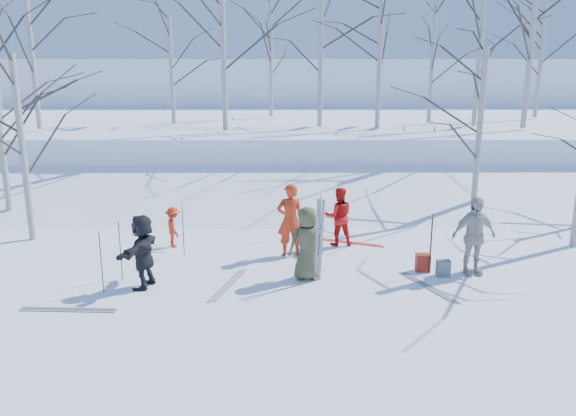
{
  "coord_description": "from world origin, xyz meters",
  "views": [
    {
      "loc": [
        -0.1,
        -11.61,
        4.65
      ],
      "look_at": [
        0.0,
        1.5,
        1.3
      ],
      "focal_mm": 35.0,
      "sensor_mm": 36.0,
      "label": 1
    }
  ],
  "objects_px": {
    "skier_redor_behind": "(339,216)",
    "backpack_dark": "(313,247)",
    "backpack_grey": "(443,268)",
    "skier_red_seated": "(173,227)",
    "skier_olive_center": "(307,243)",
    "skier_cream_east": "(474,236)",
    "dog": "(317,263)",
    "skier_grey_west": "(143,251)",
    "backpack_red": "(423,263)",
    "skier_red_north": "(290,220)"
  },
  "relations": [
    {
      "from": "skier_red_seated",
      "to": "skier_grey_west",
      "type": "distance_m",
      "value": 2.77
    },
    {
      "from": "skier_olive_center",
      "to": "skier_grey_west",
      "type": "bearing_deg",
      "value": -4.71
    },
    {
      "from": "skier_cream_east",
      "to": "dog",
      "type": "relative_size",
      "value": 3.23
    },
    {
      "from": "backpack_dark",
      "to": "skier_red_seated",
      "type": "bearing_deg",
      "value": 169.59
    },
    {
      "from": "skier_red_seated",
      "to": "backpack_grey",
      "type": "relative_size",
      "value": 2.82
    },
    {
      "from": "skier_red_seated",
      "to": "skier_grey_west",
      "type": "height_order",
      "value": "skier_grey_west"
    },
    {
      "from": "skier_olive_center",
      "to": "dog",
      "type": "xyz_separation_m",
      "value": [
        0.24,
        0.34,
        -0.59
      ]
    },
    {
      "from": "skier_redor_behind",
      "to": "skier_cream_east",
      "type": "bearing_deg",
      "value": 138.03
    },
    {
      "from": "skier_olive_center",
      "to": "backpack_dark",
      "type": "xyz_separation_m",
      "value": [
        0.23,
        1.63,
        -0.62
      ]
    },
    {
      "from": "skier_redor_behind",
      "to": "backpack_red",
      "type": "bearing_deg",
      "value": 127.21
    },
    {
      "from": "skier_red_seated",
      "to": "skier_cream_east",
      "type": "xyz_separation_m",
      "value": [
        7.18,
        -2.04,
        0.37
      ]
    },
    {
      "from": "dog",
      "to": "backpack_red",
      "type": "relative_size",
      "value": 1.34
    },
    {
      "from": "backpack_red",
      "to": "skier_olive_center",
      "type": "bearing_deg",
      "value": -170.86
    },
    {
      "from": "skier_red_north",
      "to": "backpack_dark",
      "type": "height_order",
      "value": "skier_red_north"
    },
    {
      "from": "skier_red_north",
      "to": "skier_olive_center",
      "type": "bearing_deg",
      "value": 92.52
    },
    {
      "from": "skier_redor_behind",
      "to": "backpack_dark",
      "type": "relative_size",
      "value": 3.89
    },
    {
      "from": "skier_olive_center",
      "to": "backpack_grey",
      "type": "xyz_separation_m",
      "value": [
        3.1,
        0.12,
        -0.63
      ]
    },
    {
      "from": "backpack_dark",
      "to": "skier_cream_east",
      "type": "bearing_deg",
      "value": -21.23
    },
    {
      "from": "skier_cream_east",
      "to": "backpack_grey",
      "type": "bearing_deg",
      "value": 178.46
    },
    {
      "from": "skier_olive_center",
      "to": "skier_cream_east",
      "type": "xyz_separation_m",
      "value": [
        3.77,
        0.25,
        0.08
      ]
    },
    {
      "from": "backpack_red",
      "to": "skier_cream_east",
      "type": "bearing_deg",
      "value": -9.92
    },
    {
      "from": "skier_red_seated",
      "to": "backpack_grey",
      "type": "height_order",
      "value": "skier_red_seated"
    },
    {
      "from": "skier_cream_east",
      "to": "dog",
      "type": "bearing_deg",
      "value": 165.82
    },
    {
      "from": "backpack_grey",
      "to": "backpack_dark",
      "type": "bearing_deg",
      "value": 152.23
    },
    {
      "from": "skier_olive_center",
      "to": "backpack_red",
      "type": "distance_m",
      "value": 2.81
    },
    {
      "from": "skier_olive_center",
      "to": "dog",
      "type": "distance_m",
      "value": 0.72
    },
    {
      "from": "skier_olive_center",
      "to": "skier_redor_behind",
      "type": "relative_size",
      "value": 1.06
    },
    {
      "from": "skier_red_north",
      "to": "backpack_dark",
      "type": "relative_size",
      "value": 4.6
    },
    {
      "from": "skier_olive_center",
      "to": "backpack_dark",
      "type": "bearing_deg",
      "value": -110.19
    },
    {
      "from": "skier_red_north",
      "to": "skier_red_seated",
      "type": "xyz_separation_m",
      "value": [
        -3.05,
        0.69,
        -0.38
      ]
    },
    {
      "from": "skier_red_seated",
      "to": "skier_olive_center",
      "type": "bearing_deg",
      "value": -147.38
    },
    {
      "from": "skier_olive_center",
      "to": "skier_cream_east",
      "type": "distance_m",
      "value": 3.78
    },
    {
      "from": "skier_grey_west",
      "to": "dog",
      "type": "bearing_deg",
      "value": 116.28
    },
    {
      "from": "skier_red_seated",
      "to": "dog",
      "type": "xyz_separation_m",
      "value": [
        3.64,
        -1.95,
        -0.3
      ]
    },
    {
      "from": "skier_grey_west",
      "to": "backpack_dark",
      "type": "height_order",
      "value": "skier_grey_west"
    },
    {
      "from": "skier_grey_west",
      "to": "skier_red_seated",
      "type": "bearing_deg",
      "value": -168.14
    },
    {
      "from": "skier_olive_center",
      "to": "skier_grey_west",
      "type": "height_order",
      "value": "skier_olive_center"
    },
    {
      "from": "skier_red_north",
      "to": "backpack_red",
      "type": "xyz_separation_m",
      "value": [
        3.06,
        -1.17,
        -0.71
      ]
    },
    {
      "from": "skier_grey_west",
      "to": "backpack_red",
      "type": "bearing_deg",
      "value": 112.4
    },
    {
      "from": "skier_redor_behind",
      "to": "backpack_dark",
      "type": "xyz_separation_m",
      "value": [
        -0.71,
        -0.82,
        -0.58
      ]
    },
    {
      "from": "skier_cream_east",
      "to": "dog",
      "type": "height_order",
      "value": "skier_cream_east"
    },
    {
      "from": "skier_olive_center",
      "to": "backpack_red",
      "type": "relative_size",
      "value": 3.92
    },
    {
      "from": "backpack_dark",
      "to": "skier_olive_center",
      "type": "bearing_deg",
      "value": -97.97
    },
    {
      "from": "skier_redor_behind",
      "to": "skier_grey_west",
      "type": "height_order",
      "value": "skier_grey_west"
    },
    {
      "from": "skier_redor_behind",
      "to": "skier_olive_center",
      "type": "bearing_deg",
      "value": 64.88
    },
    {
      "from": "backpack_grey",
      "to": "skier_cream_east",
      "type": "bearing_deg",
      "value": 11.16
    },
    {
      "from": "skier_cream_east",
      "to": "dog",
      "type": "xyz_separation_m",
      "value": [
        -3.53,
        0.09,
        -0.67
      ]
    },
    {
      "from": "skier_red_seated",
      "to": "backpack_dark",
      "type": "distance_m",
      "value": 3.71
    },
    {
      "from": "dog",
      "to": "backpack_grey",
      "type": "bearing_deg",
      "value": 163.5
    },
    {
      "from": "skier_redor_behind",
      "to": "backpack_grey",
      "type": "relative_size",
      "value": 4.09
    }
  ]
}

